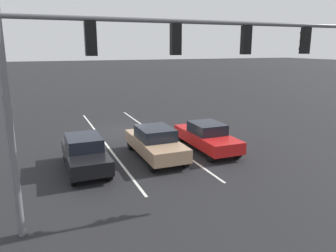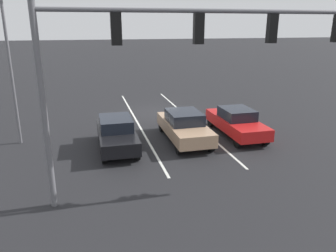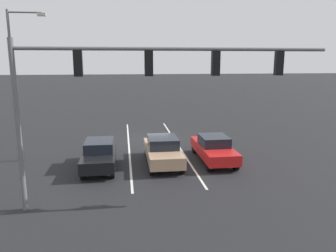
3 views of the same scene
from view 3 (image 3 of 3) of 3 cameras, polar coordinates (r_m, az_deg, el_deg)
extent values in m
plane|color=black|center=(24.55, -2.95, -2.28)|extent=(240.00, 240.00, 0.00)
cube|color=silver|center=(22.76, 1.75, -3.35)|extent=(0.12, 16.15, 0.01)
cube|color=silver|center=(22.46, -6.81, -3.63)|extent=(0.12, 16.15, 0.01)
cube|color=tan|center=(18.59, -0.91, -4.62)|extent=(1.83, 4.73, 0.64)
cube|color=black|center=(18.44, -0.92, -2.80)|extent=(1.61, 2.03, 0.58)
cube|color=red|center=(20.86, 0.07, -2.40)|extent=(0.24, 0.06, 0.12)
cube|color=red|center=(20.73, -3.45, -2.51)|extent=(0.24, 0.06, 0.12)
cylinder|color=black|center=(17.12, 2.44, -7.15)|extent=(0.22, 0.69, 0.69)
cylinder|color=black|center=(16.93, -2.85, -7.38)|extent=(0.22, 0.69, 0.69)
cylinder|color=black|center=(20.47, 0.69, -4.05)|extent=(0.22, 0.69, 0.69)
cylinder|color=black|center=(20.31, -3.72, -4.20)|extent=(0.22, 0.69, 0.69)
cube|color=black|center=(18.16, -11.86, -5.28)|extent=(1.71, 4.32, 0.62)
cube|color=black|center=(18.24, -11.88, -3.31)|extent=(1.50, 2.06, 0.55)
cube|color=red|center=(20.13, -9.77, -3.11)|extent=(0.24, 0.06, 0.12)
cube|color=red|center=(20.21, -13.16, -3.19)|extent=(0.24, 0.06, 0.12)
cylinder|color=black|center=(16.73, -9.68, -7.75)|extent=(0.22, 0.70, 0.70)
cylinder|color=black|center=(16.85, -14.65, -7.83)|extent=(0.22, 0.70, 0.70)
cylinder|color=black|center=(19.71, -9.41, -4.80)|extent=(0.22, 0.70, 0.70)
cylinder|color=black|center=(19.81, -13.61, -4.89)|extent=(0.22, 0.70, 0.70)
cube|color=red|center=(19.33, 7.93, -4.17)|extent=(1.74, 4.77, 0.60)
cube|color=black|center=(19.16, 8.00, -2.53)|extent=(1.54, 1.88, 0.55)
cube|color=red|center=(21.64, 7.83, -2.08)|extent=(0.24, 0.06, 0.12)
cube|color=red|center=(21.35, 4.67, -2.19)|extent=(0.24, 0.06, 0.12)
cylinder|color=black|center=(18.00, 11.74, -6.48)|extent=(0.22, 0.68, 0.68)
cylinder|color=black|center=(17.57, 7.14, -6.76)|extent=(0.22, 0.68, 0.68)
cylinder|color=black|center=(21.28, 8.54, -3.59)|extent=(0.22, 0.68, 0.68)
cylinder|color=black|center=(20.91, 4.62, -3.76)|extent=(0.22, 0.68, 0.68)
cylinder|color=slate|center=(13.47, -24.64, -0.33)|extent=(0.20, 0.20, 6.58)
cylinder|color=slate|center=(12.82, 1.68, 13.26)|extent=(12.07, 0.14, 0.14)
cube|color=black|center=(14.09, 18.75, 10.29)|extent=(0.32, 0.22, 0.95)
sphere|color=#4C0C0C|center=(14.23, 18.54, 11.45)|extent=(0.20, 0.20, 0.20)
sphere|color=yellow|center=(14.23, 18.47, 10.31)|extent=(0.20, 0.20, 0.20)
sphere|color=#0A3814|center=(14.24, 18.39, 9.16)|extent=(0.20, 0.20, 0.20)
cube|color=black|center=(13.14, 8.29, 10.73)|extent=(0.32, 0.22, 0.95)
sphere|color=#4C0C0C|center=(13.30, 8.13, 11.96)|extent=(0.20, 0.20, 0.20)
sphere|color=yellow|center=(13.30, 8.10, 10.74)|extent=(0.20, 0.20, 0.20)
sphere|color=#0A3814|center=(13.30, 8.06, 9.51)|extent=(0.20, 0.20, 0.20)
cube|color=black|center=(12.68, -3.37, 10.81)|extent=(0.32, 0.22, 0.95)
sphere|color=#4C0C0C|center=(12.84, -3.44, 12.08)|extent=(0.20, 0.20, 0.20)
sphere|color=yellow|center=(12.84, -3.43, 10.81)|extent=(0.20, 0.20, 0.20)
sphere|color=#0A3814|center=(12.84, -3.41, 9.54)|extent=(0.20, 0.20, 0.20)
cube|color=black|center=(12.74, -15.39, 10.43)|extent=(0.32, 0.22, 0.95)
sphere|color=#4C0C0C|center=(12.90, -15.37, 11.70)|extent=(0.20, 0.20, 0.20)
sphere|color=yellow|center=(12.90, -15.30, 10.44)|extent=(0.20, 0.20, 0.20)
sphere|color=#0A3814|center=(12.91, -15.24, 9.18)|extent=(0.20, 0.20, 0.20)
cylinder|color=slate|center=(20.41, -25.22, 5.96)|extent=(0.14, 0.14, 8.48)
cylinder|color=slate|center=(20.27, -23.72, 17.67)|extent=(1.78, 0.09, 0.09)
cube|color=beige|center=(20.05, -21.13, 17.65)|extent=(0.44, 0.24, 0.16)
camera|label=1|loc=(4.39, -54.81, 2.11)|focal=35.00mm
camera|label=2|loc=(3.50, -56.87, 6.44)|focal=35.00mm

